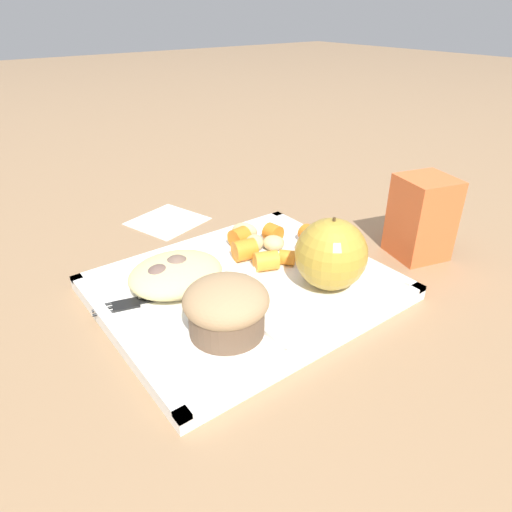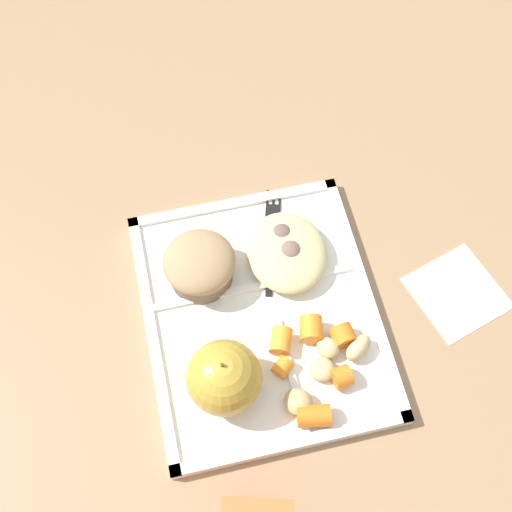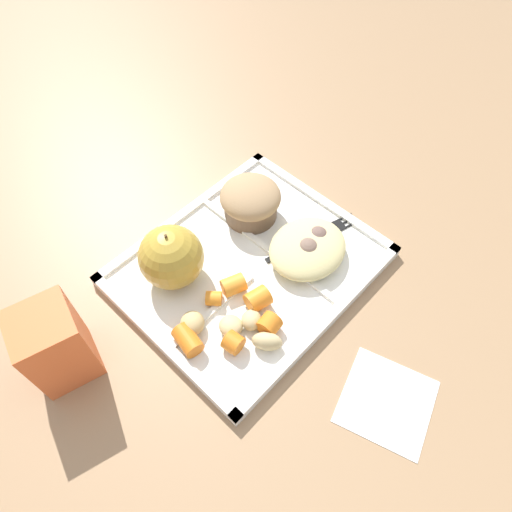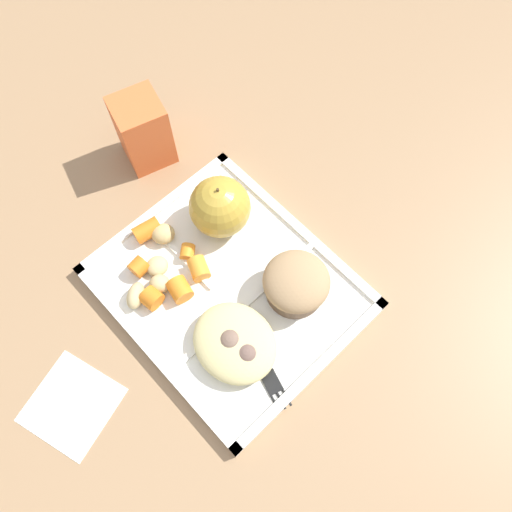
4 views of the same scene
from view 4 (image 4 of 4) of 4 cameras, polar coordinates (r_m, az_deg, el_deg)
The scene contains 21 objects.
ground at distance 0.71m, azimuth -3.01°, elevation -3.79°, with size 6.00×6.00×0.00m, color #997551.
lunch_tray at distance 0.71m, azimuth -3.04°, elevation -3.60°, with size 0.33×0.28×0.02m.
green_apple at distance 0.70m, azimuth -4.02°, elevation 5.43°, with size 0.09×0.09×0.09m.
bran_muffin at distance 0.67m, azimuth 4.44°, elevation -3.07°, with size 0.09×0.09×0.06m.
carrot_slice_small at distance 0.74m, azimuth -11.94°, elevation 2.79°, with size 0.03×0.03×0.04m, color orange.
carrot_slice_diagonal at distance 0.69m, azimuth -11.44°, elevation -4.60°, with size 0.03×0.03×0.02m, color orange.
carrot_slice_edge at distance 0.69m, azimuth -8.41°, elevation -3.69°, with size 0.03×0.03×0.03m, color orange.
carrot_slice_near_corner at distance 0.71m, azimuth -12.83°, elevation -1.19°, with size 0.03×0.03×0.02m, color orange.
carrot_slice_back at distance 0.70m, azimuth -6.33°, elevation -1.39°, with size 0.03×0.03×0.03m, color orange.
carrot_slice_tilted at distance 0.72m, azimuth -7.59°, elevation 0.45°, with size 0.02×0.02×0.02m, color orange.
potato_chunk_wedge at distance 0.70m, azimuth -13.17°, elevation -4.27°, with size 0.04×0.02×0.03m, color tan.
potato_chunk_browned at distance 0.73m, azimuth -10.24°, elevation 2.43°, with size 0.03×0.03×0.02m, color tan.
potato_chunk_golden at distance 0.70m, azimuth -10.58°, elevation -3.00°, with size 0.03×0.03×0.02m, color tan.
potato_chunk_small at distance 0.71m, azimuth -10.86°, elevation -1.10°, with size 0.03×0.03×0.02m, color tan.
egg_noodle_pile at distance 0.66m, azimuth -2.36°, elevation -9.55°, with size 0.11×0.10×0.03m, color #D6C684.
meatball_side at distance 0.66m, azimuth -3.87°, elevation -9.25°, with size 0.03×0.03×0.03m, color brown.
meatball_front at distance 0.66m, azimuth -1.03°, elevation -10.82°, with size 0.04×0.04×0.04m, color brown.
meatball_center at distance 0.66m, azimuth -2.83°, elevation -9.44°, with size 0.04×0.04×0.04m, color #755B4C.
plastic_fork at distance 0.67m, azimuth 0.55°, elevation -11.65°, with size 0.15×0.06×0.00m.
milk_carton at distance 0.79m, azimuth -12.37°, elevation 13.33°, with size 0.07×0.07×0.11m, color orange.
paper_napkin at distance 0.71m, azimuth -19.70°, elevation -15.22°, with size 0.10×0.10×0.00m, color white.
Camera 4 is at (0.20, -0.14, 0.67)m, focal length 36.18 mm.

